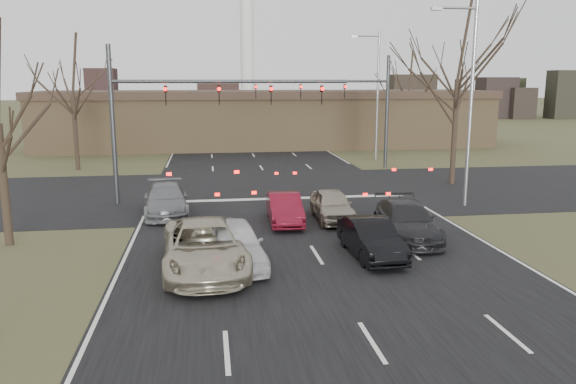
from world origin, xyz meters
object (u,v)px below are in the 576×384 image
at_px(car_white_sedan, 234,243).
at_px(car_charcoal_sedan, 407,221).
at_px(mast_arm_near, 178,104).
at_px(building, 268,118).
at_px(car_silver_suv, 205,247).
at_px(car_grey_ahead, 166,200).
at_px(streetlight_right_near, 468,94).
at_px(car_black_hatch, 371,238).
at_px(mast_arm_far, 349,98).
at_px(streetlight_right_far, 376,89).
at_px(car_red_ahead, 285,209).
at_px(car_silver_ahead, 332,205).

bearing_deg(car_white_sedan, car_charcoal_sedan, 12.19).
xyz_separation_m(mast_arm_near, car_white_sedan, (2.23, -10.64, -4.30)).
bearing_deg(building, car_silver_suv, -99.45).
bearing_deg(car_grey_ahead, building, 69.34).
distance_m(streetlight_right_near, car_black_hatch, 11.25).
bearing_deg(mast_arm_near, mast_arm_far, 41.22).
xyz_separation_m(mast_arm_near, car_silver_suv, (1.23, -11.07, -4.26)).
bearing_deg(car_grey_ahead, car_white_sedan, -75.20).
height_order(mast_arm_near, streetlight_right_near, streetlight_right_near).
bearing_deg(car_black_hatch, car_white_sedan, -179.66).
height_order(streetlight_right_far, car_charcoal_sedan, streetlight_right_far).
bearing_deg(car_red_ahead, car_white_sedan, -112.38).
height_order(streetlight_right_near, car_silver_suv, streetlight_right_near).
xyz_separation_m(mast_arm_near, streetlight_right_near, (14.05, -3.00, 0.51)).
relative_size(mast_arm_near, car_grey_ahead, 2.47).
relative_size(building, car_white_sedan, 9.40).
distance_m(mast_arm_far, streetlight_right_far, 5.12).
relative_size(building, car_charcoal_sedan, 8.51).
bearing_deg(car_silver_suv, car_red_ahead, 56.51).
height_order(mast_arm_near, car_red_ahead, mast_arm_near).
distance_m(car_black_hatch, car_grey_ahead, 10.94).
relative_size(mast_arm_far, car_silver_suv, 1.90).
xyz_separation_m(streetlight_right_near, car_black_hatch, (-6.91, -7.40, -4.91)).
xyz_separation_m(car_black_hatch, car_red_ahead, (-2.41, 5.25, -0.02)).
relative_size(car_grey_ahead, car_red_ahead, 1.22).
height_order(mast_arm_near, car_grey_ahead, mast_arm_near).
bearing_deg(car_black_hatch, streetlight_right_near, 44.41).
bearing_deg(car_silver_ahead, car_white_sedan, -128.65).
bearing_deg(car_red_ahead, car_silver_suv, -118.52).
xyz_separation_m(building, car_grey_ahead, (-7.84, -27.68, -1.95)).
bearing_deg(car_charcoal_sedan, car_white_sedan, -155.70).
bearing_deg(streetlight_right_far, car_black_hatch, -106.90).
bearing_deg(streetlight_right_near, car_silver_ahead, -165.06).
distance_m(car_white_sedan, car_red_ahead, 6.04).
xyz_separation_m(mast_arm_far, car_red_ahead, (-6.68, -15.14, -4.36)).
bearing_deg(car_silver_suv, mast_arm_near, 93.43).
bearing_deg(car_silver_suv, car_grey_ahead, 99.47).
relative_size(streetlight_right_far, car_black_hatch, 2.43).
height_order(streetlight_right_near, car_charcoal_sedan, streetlight_right_near).
bearing_deg(mast_arm_far, car_charcoal_sedan, -96.80).
bearing_deg(car_red_ahead, car_silver_ahead, 8.42).
height_order(streetlight_right_far, car_silver_ahead, streetlight_right_far).
bearing_deg(car_black_hatch, streetlight_right_far, 70.57).
bearing_deg(car_charcoal_sedan, car_black_hatch, -129.20).
xyz_separation_m(car_white_sedan, car_red_ahead, (2.50, 5.50, -0.11)).
relative_size(building, mast_arm_far, 3.81).
bearing_deg(mast_arm_far, car_red_ahead, -113.81).
xyz_separation_m(mast_arm_near, car_grey_ahead, (-0.61, -2.68, -4.36)).
xyz_separation_m(car_silver_suv, car_grey_ahead, (-1.84, 8.39, -0.10)).
distance_m(building, car_white_sedan, 36.04).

